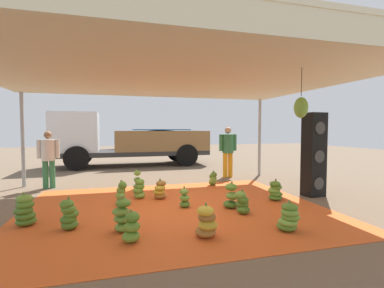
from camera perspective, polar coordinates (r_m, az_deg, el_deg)
The scene contains 22 objects.
ground_plane at distance 8.82m, azimuth -7.53°, elevation -7.88°, with size 40.00×40.00×0.00m, color brown.
tarp_orange at distance 5.94m, azimuth -3.56°, elevation -13.22°, with size 6.18×4.95×0.01m, color #E05B23.
tent_canopy at distance 5.71m, azimuth -3.34°, elevation 13.70°, with size 8.00×7.00×2.81m.
banana_bunch_0 at distance 5.61m, azimuth 10.46°, elevation -11.99°, with size 0.34×0.38×0.49m.
banana_bunch_1 at distance 6.79m, azimuth -10.93°, elevation -9.25°, with size 0.35×0.33×0.51m.
banana_bunch_2 at distance 4.32m, azimuth -12.46°, elevation -16.69°, with size 0.29×0.28×0.49m.
banana_bunch_3 at distance 5.93m, azimuth -1.56°, elevation -11.33°, with size 0.29×0.29×0.45m.
banana_bunch_4 at distance 4.75m, azimuth -14.24°, elevation -14.38°, with size 0.41×0.42×0.58m.
banana_bunch_5 at distance 6.80m, azimuth 16.97°, elevation -9.39°, with size 0.41×0.41×0.50m.
banana_bunch_6 at distance 5.94m, azimuth 8.21°, elevation -10.83°, with size 0.35×0.37×0.56m.
banana_bunch_7 at distance 5.11m, azimuth -24.25°, elevation -13.38°, with size 0.39×0.37×0.55m.
banana_bunch_8 at distance 6.68m, azimuth -6.68°, elevation -9.57°, with size 0.41×0.42×0.49m.
banana_bunch_9 at distance 6.29m, azimuth -14.48°, elevation -10.04°, with size 0.27×0.28×0.55m.
banana_bunch_10 at distance 8.20m, azimuth 4.40°, elevation -7.27°, with size 0.30×0.32×0.44m.
banana_bunch_11 at distance 4.90m, azimuth 19.51°, elevation -14.31°, with size 0.43×0.42×0.51m.
banana_bunch_12 at distance 5.65m, azimuth -31.46°, elevation -11.85°, with size 0.45×0.46×0.58m.
banana_bunch_13 at distance 4.41m, azimuth 3.02°, elevation -15.97°, with size 0.39×0.40×0.52m.
banana_bunch_14 at distance 7.83m, azimuth -11.30°, elevation -7.48°, with size 0.31×0.31×0.56m.
cargo_truck_main at distance 12.95m, azimuth -13.77°, elevation 0.78°, with size 6.87×2.38×2.40m.
worker_0 at distance 8.75m, azimuth -27.74°, elevation -2.05°, with size 0.59×0.36×1.62m.
worker_1 at distance 9.61m, azimuth 7.48°, elevation -0.83°, with size 0.64×0.39×1.75m.
speaker_stack at distance 7.50m, azimuth 24.04°, elevation -2.01°, with size 0.51×0.44×2.08m.
Camera 1 is at (-1.14, -5.59, 1.67)m, focal length 25.60 mm.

